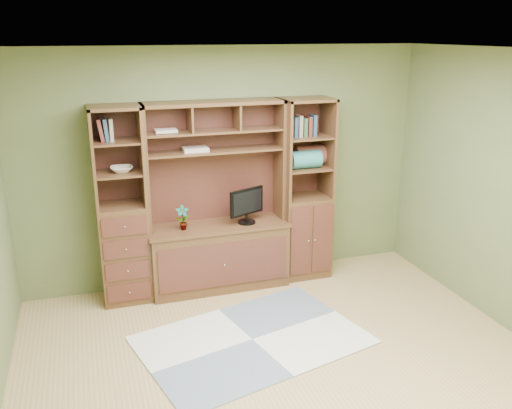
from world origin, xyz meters
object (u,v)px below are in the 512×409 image
object	(u,v)px
right_tower	(305,190)
monitor	(247,200)
left_tower	(121,207)
center_hutch	(217,199)

from	to	relation	value
right_tower	monitor	distance (m)	0.71
left_tower	right_tower	size ratio (longest dim) A/B	1.00
center_hutch	monitor	xyz separation A→B (m)	(0.32, -0.03, -0.03)
left_tower	monitor	distance (m)	1.32
right_tower	monitor	size ratio (longest dim) A/B	3.83
left_tower	right_tower	world-z (taller)	same
right_tower	monitor	xyz separation A→B (m)	(-0.71, -0.07, -0.03)
center_hutch	monitor	distance (m)	0.32
center_hutch	monitor	bearing A→B (deg)	-6.33
left_tower	right_tower	distance (m)	2.02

